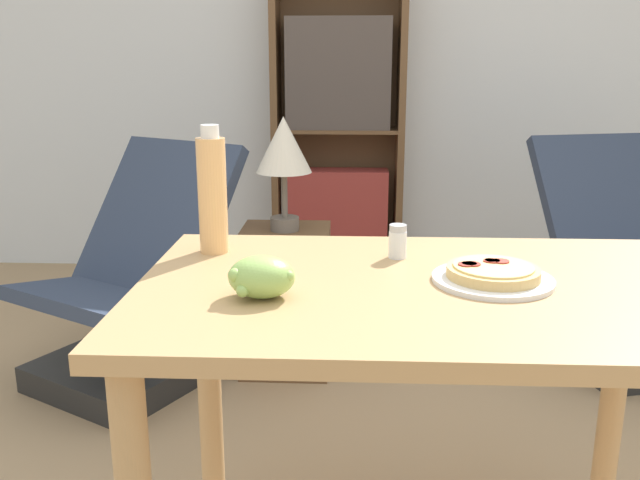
{
  "coord_description": "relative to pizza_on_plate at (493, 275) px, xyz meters",
  "views": [
    {
      "loc": [
        -0.15,
        -1.22,
        1.19
      ],
      "look_at": [
        -0.21,
        0.12,
        0.83
      ],
      "focal_mm": 38.0,
      "sensor_mm": 36.0,
      "label": 1
    }
  ],
  "objects": [
    {
      "name": "wall_back",
      "position": [
        -0.13,
        2.58,
        0.51
      ],
      "size": [
        8.0,
        0.05,
        2.6
      ],
      "color": "silver",
      "rests_on": "ground_plane"
    },
    {
      "name": "dining_table",
      "position": [
        -0.13,
        -0.01,
        -0.14
      ],
      "size": [
        1.13,
        0.71,
        0.77
      ],
      "color": "tan",
      "rests_on": "ground_plane"
    },
    {
      "name": "pizza_on_plate",
      "position": [
        0.0,
        0.0,
        0.0
      ],
      "size": [
        0.23,
        0.23,
        0.04
      ],
      "color": "white",
      "rests_on": "dining_table"
    },
    {
      "name": "grape_bunch",
      "position": [
        -0.44,
        -0.11,
        0.02
      ],
      "size": [
        0.12,
        0.1,
        0.08
      ],
      "color": "#93BC5B",
      "rests_on": "dining_table"
    },
    {
      "name": "drink_bottle",
      "position": [
        -0.58,
        0.19,
        0.12
      ],
      "size": [
        0.06,
        0.06,
        0.28
      ],
      "color": "#EFB270",
      "rests_on": "dining_table"
    },
    {
      "name": "salt_shaker",
      "position": [
        -0.17,
        0.16,
        0.02
      ],
      "size": [
        0.04,
        0.04,
        0.07
      ],
      "color": "white",
      "rests_on": "dining_table"
    },
    {
      "name": "lounge_chair_near",
      "position": [
        -1.1,
        1.1,
        -0.5
      ],
      "size": [
        0.84,
        0.95,
        0.88
      ],
      "rotation": [
        0.0,
        0.0,
        -0.51
      ],
      "color": "black",
      "rests_on": "ground_plane"
    },
    {
      "name": "lounge_chair_far",
      "position": [
        0.84,
        1.38,
        -0.5
      ],
      "size": [
        0.74,
        0.88,
        0.88
      ],
      "rotation": [
        0.0,
        0.0,
        0.25
      ],
      "color": "black",
      "rests_on": "ground_plane"
    },
    {
      "name": "bookshelf",
      "position": [
        -0.35,
        2.42,
        -0.04
      ],
      "size": [
        0.71,
        0.26,
        1.64
      ],
      "color": "brown",
      "rests_on": "ground_plane"
    },
    {
      "name": "side_table",
      "position": [
        -0.53,
        1.24,
        -0.51
      ],
      "size": [
        0.34,
        0.34,
        0.56
      ],
      "color": "brown",
      "rests_on": "ground_plane"
    },
    {
      "name": "table_lamp",
      "position": [
        -0.53,
        1.24,
        0.08
      ],
      "size": [
        0.21,
        0.21,
        0.43
      ],
      "color": "#665B51",
      "rests_on": "side_table"
    }
  ]
}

